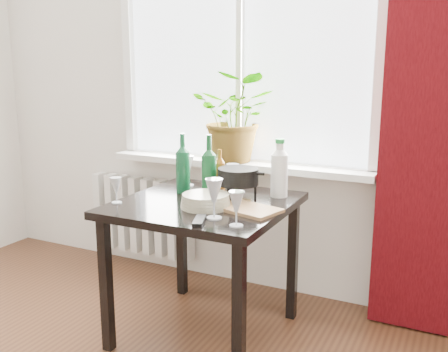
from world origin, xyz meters
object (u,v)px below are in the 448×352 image
at_px(wine_bottle_left, 183,163).
at_px(potted_plant, 236,117).
at_px(wineglass_back_center, 233,178).
at_px(plate_stack, 206,201).
at_px(table, 205,218).
at_px(wineglass_far_right, 236,208).
at_px(cutting_board, 248,209).
at_px(radiator, 142,215).
at_px(wine_bottle_right, 209,166).
at_px(fondue_pot, 238,184).
at_px(wineglass_back_left, 188,170).
at_px(cleaning_bottle, 279,167).
at_px(bottle_amber, 220,171).
at_px(wineglass_front_left, 116,190).
at_px(wineglass_front_right, 214,198).
at_px(tv_remote, 199,220).

bearing_deg(wine_bottle_left, potted_plant, 76.94).
bearing_deg(wineglass_back_center, plate_stack, -88.86).
bearing_deg(table, wineglass_far_right, -43.43).
relative_size(wineglass_back_center, cutting_board, 0.55).
height_order(radiator, wine_bottle_right, wine_bottle_right).
xyz_separation_m(radiator, fondue_pot, (0.99, -0.52, 0.44)).
bearing_deg(wineglass_back_left, wine_bottle_left, -69.01).
xyz_separation_m(wine_bottle_left, wineglass_back_left, (-0.06, 0.15, -0.08)).
bearing_deg(cleaning_bottle, cutting_board, -96.95).
bearing_deg(bottle_amber, wine_bottle_right, -92.83).
distance_m(cleaning_bottle, wineglass_front_left, 0.85).
xyz_separation_m(cleaning_bottle, plate_stack, (-0.25, -0.36, -0.13)).
distance_m(wineglass_far_right, cutting_board, 0.26).
relative_size(potted_plant, wineglass_back_center, 3.30).
distance_m(radiator, wineglass_front_right, 1.43).
relative_size(wine_bottle_right, wineglass_back_center, 2.03).
height_order(potted_plant, tv_remote, potted_plant).
distance_m(wine_bottle_right, bottle_amber, 0.12).
distance_m(wine_bottle_left, cleaning_bottle, 0.53).
bearing_deg(wineglass_front_left, plate_stack, 16.62).
height_order(bottle_amber, wineglass_back_left, bottle_amber).
relative_size(wine_bottle_right, wineglass_front_right, 1.77).
bearing_deg(cutting_board, table, 167.37).
height_order(wineglass_far_right, tv_remote, wineglass_far_right).
xyz_separation_m(cleaning_bottle, fondue_pot, (-0.17, -0.15, -0.08)).
relative_size(table, potted_plant, 1.55).
bearing_deg(wine_bottle_left, wineglass_front_left, -118.09).
xyz_separation_m(wine_bottle_right, cleaning_bottle, (0.33, 0.17, -0.01)).
distance_m(wine_bottle_right, fondue_pot, 0.18).
height_order(wine_bottle_left, cutting_board, wine_bottle_left).
bearing_deg(cleaning_bottle, wine_bottle_right, -153.60).
bearing_deg(wine_bottle_right, fondue_pot, 5.60).
bearing_deg(wineglass_back_center, wineglass_front_right, -74.63).
bearing_deg(plate_stack, cleaning_bottle, 55.30).
distance_m(wine_bottle_left, wine_bottle_right, 0.17).
bearing_deg(bottle_amber, table, -85.04).
bearing_deg(wineglass_back_left, tv_remote, -55.61).
bearing_deg(cutting_board, wine_bottle_left, 159.12).
relative_size(wine_bottle_right, cleaning_bottle, 1.06).
bearing_deg(wineglass_front_right, table, 126.76).
relative_size(radiator, plate_stack, 3.25).
distance_m(wineglass_front_right, plate_stack, 0.20).
xyz_separation_m(wine_bottle_left, fondue_pot, (0.34, -0.00, -0.08)).
height_order(wineglass_front_right, wineglass_back_left, wineglass_front_right).
height_order(table, plate_stack, plate_stack).
xyz_separation_m(radiator, wineglass_back_center, (0.90, -0.40, 0.44)).
xyz_separation_m(cleaning_bottle, tv_remote, (-0.16, -0.59, -0.15)).
xyz_separation_m(table, plate_stack, (0.06, -0.10, 0.13)).
xyz_separation_m(wineglass_back_center, plate_stack, (0.01, -0.33, -0.05)).
xyz_separation_m(table, wine_bottle_right, (-0.02, 0.10, 0.26)).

